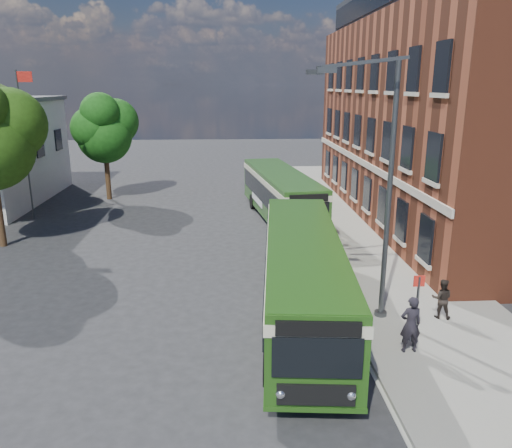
{
  "coord_description": "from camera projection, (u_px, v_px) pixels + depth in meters",
  "views": [
    {
      "loc": [
        -0.18,
        -18.11,
        8.14
      ],
      "look_at": [
        1.0,
        3.1,
        2.2
      ],
      "focal_mm": 35.0,
      "sensor_mm": 36.0,
      "label": 1
    }
  ],
  "objects": [
    {
      "name": "ground",
      "position": [
        235.0,
        299.0,
        19.62
      ],
      "size": [
        120.0,
        120.0,
        0.0
      ],
      "primitive_type": "plane",
      "color": "#27272A",
      "rests_on": "ground"
    },
    {
      "name": "pavement",
      "position": [
        359.0,
        236.0,
        27.67
      ],
      "size": [
        6.0,
        48.0,
        0.15
      ],
      "primitive_type": "cube",
      "color": "gray",
      "rests_on": "ground"
    },
    {
      "name": "kerb_line",
      "position": [
        304.0,
        238.0,
        27.52
      ],
      "size": [
        0.12,
        48.0,
        0.01
      ],
      "primitive_type": "cube",
      "color": "beige",
      "rests_on": "ground"
    },
    {
      "name": "brick_office",
      "position": [
        463.0,
        105.0,
        30.03
      ],
      "size": [
        12.1,
        26.0,
        14.2
      ],
      "color": "brown",
      "rests_on": "ground"
    },
    {
      "name": "flagpole",
      "position": [
        25.0,
        140.0,
        30.13
      ],
      "size": [
        0.95,
        0.1,
        9.0
      ],
      "color": "#393C3E",
      "rests_on": "ground"
    },
    {
      "name": "street_lamp",
      "position": [
        379.0,
        189.0,
        16.66
      ],
      "size": [
        2.96,
        2.38,
        9.0
      ],
      "color": "#393C3E",
      "rests_on": "ground"
    },
    {
      "name": "bus_stop_sign",
      "position": [
        417.0,
        306.0,
        15.47
      ],
      "size": [
        0.35,
        0.08,
        2.52
      ],
      "color": "#393C3E",
      "rests_on": "ground"
    },
    {
      "name": "bus_front",
      "position": [
        303.0,
        270.0,
        17.64
      ],
      "size": [
        3.66,
        12.53,
        3.02
      ],
      "color": "#224C14",
      "rests_on": "ground"
    },
    {
      "name": "bus_rear",
      "position": [
        281.0,
        191.0,
        30.68
      ],
      "size": [
        4.13,
        12.19,
        3.02
      ],
      "color": "#27521B",
      "rests_on": "ground"
    },
    {
      "name": "pedestrian_a",
      "position": [
        411.0,
        324.0,
        15.26
      ],
      "size": [
        0.69,
        0.48,
        1.83
      ],
      "primitive_type": "imported",
      "rotation": [
        0.0,
        0.0,
        3.2
      ],
      "color": "black",
      "rests_on": "pavement"
    },
    {
      "name": "pedestrian_b",
      "position": [
        442.0,
        299.0,
        17.57
      ],
      "size": [
        0.85,
        0.75,
        1.45
      ],
      "primitive_type": "imported",
      "rotation": [
        0.0,
        0.0,
        2.8
      ],
      "color": "black",
      "rests_on": "pavement"
    },
    {
      "name": "tree_right",
      "position": [
        104.0,
        128.0,
        35.44
      ],
      "size": [
        4.54,
        4.32,
        7.67
      ],
      "color": "#392314",
      "rests_on": "ground"
    }
  ]
}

